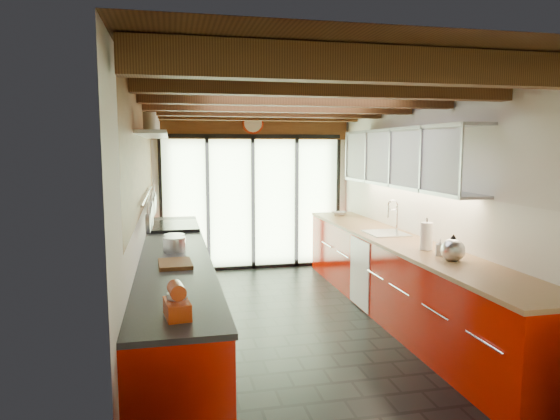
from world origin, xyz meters
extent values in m
plane|color=black|center=(0.00, 0.00, 0.00)|extent=(5.50, 5.50, 0.00)
plane|color=silver|center=(0.00, 2.75, 1.30)|extent=(3.20, 0.00, 3.20)
plane|color=silver|center=(0.00, -2.75, 1.30)|extent=(3.20, 0.00, 3.20)
plane|color=silver|center=(-1.60, 0.00, 1.30)|extent=(0.00, 5.50, 5.50)
plane|color=silver|center=(1.60, 0.00, 1.30)|extent=(0.00, 5.50, 5.50)
plane|color=#472814|center=(0.00, 0.00, 2.60)|extent=(5.50, 5.50, 0.00)
cube|color=#593316|center=(0.00, -2.25, 2.48)|extent=(3.14, 0.14, 0.22)
cube|color=#593316|center=(0.00, -1.35, 2.48)|extent=(3.14, 0.14, 0.22)
cube|color=#593316|center=(0.00, -0.45, 2.48)|extent=(3.14, 0.14, 0.22)
cube|color=#593316|center=(0.00, 0.45, 2.48)|extent=(3.14, 0.14, 0.22)
cube|color=#593316|center=(0.00, 1.35, 2.48)|extent=(3.14, 0.14, 0.22)
cube|color=#593316|center=(0.00, 2.25, 2.48)|extent=(3.14, 0.14, 0.22)
cube|color=brown|center=(0.00, 2.71, 2.35)|extent=(3.14, 0.06, 0.50)
plane|color=brown|center=(-1.57, 0.20, 1.98)|extent=(0.00, 4.90, 4.90)
plane|color=#C6EAAD|center=(0.00, 2.73, 1.08)|extent=(2.90, 0.00, 2.90)
cube|color=black|center=(-1.45, 2.72, 1.07)|extent=(0.05, 0.04, 2.15)
cube|color=black|center=(1.45, 2.72, 1.07)|extent=(0.05, 0.04, 2.15)
cube|color=black|center=(0.00, 2.69, 1.07)|extent=(0.06, 0.05, 2.15)
cube|color=black|center=(0.00, 2.69, 2.15)|extent=(2.90, 0.05, 0.06)
cylinder|color=#B0280E|center=(0.00, 2.67, 2.35)|extent=(0.34, 0.04, 0.34)
cylinder|color=beige|center=(0.00, 2.65, 2.35)|extent=(0.28, 0.02, 0.28)
cube|color=#AB0F00|center=(-1.28, 0.00, 0.44)|extent=(0.65, 5.00, 0.88)
cube|color=black|center=(-1.28, 0.00, 0.90)|extent=(0.68, 5.00, 0.04)
cube|color=silver|center=(-1.28, 1.45, 0.44)|extent=(0.66, 0.90, 0.90)
cube|color=black|center=(-1.28, 1.45, 0.93)|extent=(0.65, 0.90, 0.06)
cube|color=#AB0F00|center=(1.28, 0.00, 0.44)|extent=(0.65, 5.00, 0.88)
cube|color=#99714A|center=(1.28, 0.00, 0.90)|extent=(0.68, 5.00, 0.04)
cube|color=white|center=(0.95, 0.40, 0.44)|extent=(0.02, 0.60, 0.84)
cube|color=silver|center=(1.28, 0.40, 0.93)|extent=(0.45, 0.52, 0.02)
cylinder|color=silver|center=(1.42, 0.40, 1.10)|extent=(0.02, 0.02, 0.34)
torus|color=silver|center=(1.36, 0.40, 1.27)|extent=(0.14, 0.02, 0.14)
plane|color=silver|center=(1.26, 0.30, 1.85)|extent=(0.00, 3.00, 3.00)
cube|color=#9EA0A5|center=(1.43, 0.30, 1.51)|extent=(0.34, 3.00, 0.03)
cube|color=#9EA0A5|center=(1.43, 0.30, 2.19)|extent=(0.34, 3.00, 0.03)
cylinder|color=silver|center=(-1.54, 0.30, 1.47)|extent=(0.02, 2.20, 0.02)
cube|color=silver|center=(-1.45, 0.20, 2.10)|extent=(0.28, 2.60, 0.03)
cylinder|color=silver|center=(-1.50, -0.60, 1.29)|extent=(0.04, 0.18, 0.18)
cylinder|color=silver|center=(-1.50, -0.25, 1.29)|extent=(0.04, 0.22, 0.22)
cylinder|color=silver|center=(-1.50, 0.10, 1.29)|extent=(0.04, 0.26, 0.26)
cylinder|color=silver|center=(-1.50, 0.45, 1.29)|extent=(0.04, 0.18, 0.18)
cylinder|color=silver|center=(-1.50, 0.80, 1.29)|extent=(0.04, 0.22, 0.22)
cylinder|color=silver|center=(-1.50, 1.10, 1.29)|extent=(0.04, 0.26, 0.26)
cylinder|color=silver|center=(-1.50, 1.35, 1.29)|extent=(0.04, 0.18, 0.18)
cube|color=#BE360F|center=(-1.27, -2.14, 0.97)|extent=(0.18, 0.27, 0.11)
cylinder|color=#BE360F|center=(-1.27, -2.16, 1.10)|extent=(0.12, 0.17, 0.10)
cylinder|color=silver|center=(-1.27, -2.10, 1.01)|extent=(0.14, 0.14, 0.11)
cylinder|color=silver|center=(-1.27, -0.10, 0.99)|extent=(0.30, 0.30, 0.15)
cylinder|color=silver|center=(-1.27, 0.40, 0.96)|extent=(0.30, 0.30, 0.09)
cube|color=brown|center=(-1.27, -0.74, 0.94)|extent=(0.31, 0.42, 0.03)
sphere|color=silver|center=(1.27, -1.10, 1.03)|extent=(0.24, 0.24, 0.22)
cone|color=black|center=(1.27, -1.10, 1.15)|extent=(0.09, 0.09, 0.06)
cylinder|color=silver|center=(1.27, -0.98, 1.04)|extent=(0.03, 0.09, 0.05)
cylinder|color=white|center=(1.27, -0.60, 1.06)|extent=(0.14, 0.14, 0.28)
cylinder|color=silver|center=(1.27, -0.60, 1.23)|extent=(0.03, 0.03, 0.05)
imported|color=silver|center=(1.27, -0.87, 1.01)|extent=(0.10, 0.10, 0.17)
imported|color=silver|center=(1.27, 2.14, 0.95)|extent=(0.24, 0.24, 0.05)
camera|label=1|loc=(-1.29, -5.22, 1.97)|focal=32.00mm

